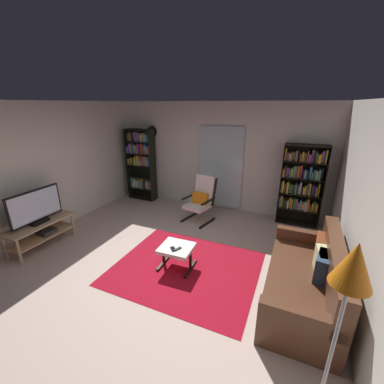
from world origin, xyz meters
name	(u,v)px	position (x,y,z in m)	size (l,w,h in m)	color
ground_plane	(157,268)	(0.00, 0.00, 0.00)	(7.02, 7.02, 0.00)	#BDA396
wall_back	(216,157)	(0.00, 2.90, 1.30)	(5.60, 0.06, 2.60)	beige
wall_left	(30,174)	(-2.70, 0.00, 1.30)	(0.06, 6.00, 2.60)	beige
wall_right	(373,229)	(2.70, 0.00, 1.30)	(0.06, 6.00, 2.60)	beige
glass_door_panel	(220,168)	(0.13, 2.83, 1.05)	(1.10, 0.01, 2.00)	silver
area_rug	(186,268)	(0.43, 0.18, 0.00)	(2.27, 1.91, 0.01)	maroon
tv_stand	(42,230)	(-2.30, -0.28, 0.33)	(0.47, 1.19, 0.50)	tan
television	(36,208)	(-2.29, -0.29, 0.80)	(0.20, 0.97, 0.62)	black
bookshelf_near_tv	(141,162)	(-2.05, 2.61, 1.05)	(0.78, 0.30, 1.92)	black
bookshelf_near_sofa	(302,183)	(2.00, 2.67, 0.94)	(0.86, 0.30, 1.77)	black
leather_sofa	(307,280)	(2.21, 0.22, 0.32)	(0.86, 1.94, 0.89)	#502E1E
lounge_armchair	(201,198)	(-0.03, 1.98, 0.53)	(0.69, 0.76, 1.02)	black
ottoman	(177,250)	(0.27, 0.17, 0.31)	(0.54, 0.50, 0.38)	white
tv_remote	(177,249)	(0.32, 0.10, 0.38)	(0.04, 0.14, 0.02)	black
cell_phone	(173,249)	(0.26, 0.08, 0.38)	(0.07, 0.14, 0.01)	black
floor_lamp_by_sofa	(348,287)	(2.25, -1.48, 1.55)	(0.23, 0.23, 1.84)	#A5A5AD
wall_clock	(152,131)	(-1.77, 2.82, 1.85)	(0.29, 0.03, 0.29)	silver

